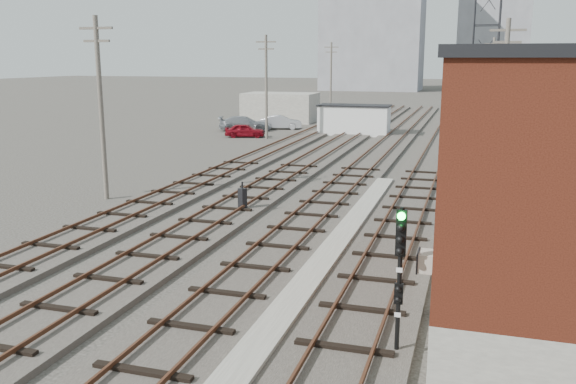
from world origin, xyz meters
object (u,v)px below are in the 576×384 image
at_px(signal_mast, 399,273).
at_px(car_grey, 244,124).
at_px(switch_stand, 242,199).
at_px(site_trailer, 354,120).
at_px(car_silver, 281,122).
at_px(car_red, 245,130).

bearing_deg(signal_mast, car_grey, 115.41).
relative_size(signal_mast, switch_stand, 2.76).
height_order(switch_stand, site_trailer, site_trailer).
xyz_separation_m(signal_mast, switch_stand, (-8.59, 12.08, -1.48)).
height_order(car_silver, car_grey, car_grey).
bearing_deg(car_grey, car_silver, -65.52).
bearing_deg(signal_mast, car_red, 115.82).
relative_size(site_trailer, car_red, 1.85).
bearing_deg(switch_stand, car_grey, 134.81).
relative_size(site_trailer, car_silver, 1.59).
relative_size(signal_mast, car_red, 1.02).
distance_m(signal_mast, car_silver, 48.49).
relative_size(switch_stand, car_red, 0.37).
xyz_separation_m(signal_mast, car_red, (-18.42, 38.07, -1.49)).
xyz_separation_m(signal_mast, car_silver, (-17.30, 45.27, -1.42)).
xyz_separation_m(signal_mast, site_trailer, (-9.32, 42.75, -0.69)).
bearing_deg(car_red, signal_mast, -169.79).
distance_m(car_silver, car_grey, 3.95).
distance_m(signal_mast, switch_stand, 14.90).
bearing_deg(site_trailer, car_grey, 179.92).
distance_m(car_red, car_silver, 7.29).
xyz_separation_m(switch_stand, site_trailer, (-0.72, 30.67, 0.78)).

